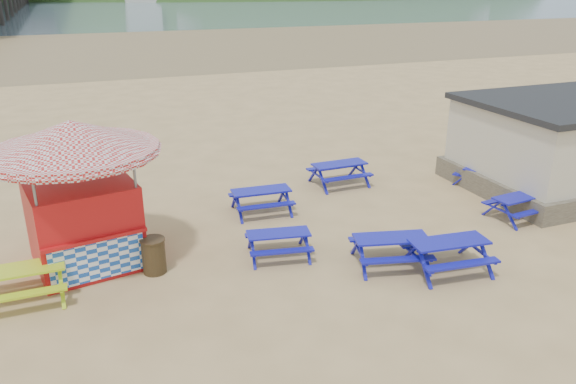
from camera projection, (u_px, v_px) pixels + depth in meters
name	position (u px, v px, depth m)	size (l,w,h in m)	color
ground	(311.00, 242.00, 15.99)	(400.00, 400.00, 0.00)	tan
wet_sand	(118.00, 44.00, 63.83)	(400.00, 400.00, 0.00)	brown
sea	(79.00, 4.00, 163.87)	(400.00, 400.00, 0.00)	#4B5D6B
picnic_table_blue_a	(261.00, 201.00, 17.86)	(1.94, 1.61, 0.77)	#0E0292
picnic_table_blue_b	(339.00, 174.00, 20.26)	(1.98, 1.61, 0.82)	#0E0292
picnic_table_blue_c	(479.00, 174.00, 20.41)	(2.16, 2.04, 0.71)	#0E0292
picnic_table_blue_d	(390.00, 251.00, 14.57)	(2.23, 1.96, 0.80)	#0E0292
picnic_table_blue_e	(448.00, 255.00, 14.30)	(2.15, 1.80, 0.83)	#0E0292
picnic_table_blue_f	(518.00, 207.00, 17.44)	(1.89, 1.58, 0.73)	#0E0292
picnic_table_yellow	(21.00, 284.00, 12.94)	(1.99, 1.62, 0.83)	#C0D50D
ice_cream_kiosk	(77.00, 176.00, 13.97)	(4.97, 4.97, 3.84)	#B01113
litter_bin	(154.00, 255.00, 14.17)	(0.63, 0.63, 0.93)	#3C2E18
amenity_block	(572.00, 143.00, 19.87)	(7.40, 5.40, 3.15)	#665B4C
headland_town	(290.00, 19.00, 249.95)	(264.00, 144.00, 108.00)	#2D4C1E
picnic_table_blue_g	(279.00, 244.00, 15.03)	(1.90, 1.64, 0.70)	#0E0292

